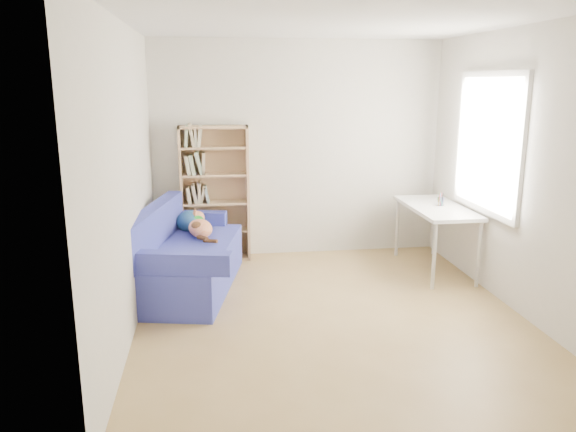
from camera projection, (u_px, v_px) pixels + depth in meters
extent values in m
plane|color=olive|center=(330.00, 315.00, 5.19)|extent=(4.00, 4.00, 0.00)
cube|color=silver|center=(298.00, 150.00, 6.82)|extent=(3.50, 0.04, 2.60)
cube|color=silver|center=(413.00, 238.00, 2.96)|extent=(3.50, 0.04, 2.60)
cube|color=silver|center=(127.00, 181.00, 4.66)|extent=(0.04, 4.00, 2.60)
cube|color=silver|center=(521.00, 172.00, 5.12)|extent=(0.04, 4.00, 2.60)
cube|color=white|center=(336.00, 20.00, 4.59)|extent=(3.50, 4.00, 0.04)
cube|color=white|center=(490.00, 143.00, 5.65)|extent=(0.01, 1.20, 1.30)
cube|color=navy|center=(189.00, 268.00, 5.82)|extent=(1.18, 1.91, 0.44)
cube|color=navy|center=(153.00, 228.00, 5.68)|extent=(0.51, 1.77, 0.43)
cube|color=navy|center=(190.00, 220.00, 6.53)|extent=(0.85, 0.32, 0.20)
cube|color=navy|center=(185.00, 263.00, 4.97)|extent=(0.85, 0.32, 0.20)
cube|color=navy|center=(190.00, 246.00, 5.77)|extent=(1.13, 1.76, 0.05)
ellipsoid|color=#295686|center=(191.00, 221.00, 6.34)|extent=(0.32, 0.36, 0.24)
ellipsoid|color=#C44416|center=(200.00, 228.00, 6.00)|extent=(0.32, 0.49, 0.18)
ellipsoid|color=silver|center=(207.00, 227.00, 6.13)|extent=(0.18, 0.21, 0.11)
ellipsoid|color=#361E0E|center=(197.00, 226.00, 5.93)|extent=(0.18, 0.25, 0.09)
sphere|color=#C44416|center=(203.00, 217.00, 6.30)|extent=(0.16, 0.16, 0.16)
cone|color=#C44416|center=(201.00, 210.00, 6.32)|extent=(0.07, 0.08, 0.08)
cone|color=#C44416|center=(200.00, 212.00, 6.24)|extent=(0.07, 0.08, 0.08)
cylinder|color=green|center=(202.00, 221.00, 6.23)|extent=(0.13, 0.06, 0.12)
cylinder|color=#361E0E|center=(198.00, 238.00, 5.76)|extent=(0.13, 0.17, 0.06)
cube|color=tan|center=(182.00, 195.00, 6.61)|extent=(0.03, 0.25, 1.61)
cube|color=tan|center=(248.00, 193.00, 6.71)|extent=(0.03, 0.25, 1.61)
cube|color=tan|center=(213.00, 127.00, 6.47)|extent=(0.81, 0.25, 0.03)
cube|color=tan|center=(217.00, 258.00, 6.84)|extent=(0.81, 0.25, 0.03)
cube|color=tan|center=(215.00, 192.00, 6.77)|extent=(0.81, 0.02, 1.61)
cube|color=white|center=(437.00, 208.00, 6.28)|extent=(0.59, 1.28, 0.04)
cylinder|color=silver|center=(435.00, 226.00, 6.97)|extent=(0.04, 0.04, 0.71)
cylinder|color=silver|center=(479.00, 255.00, 5.83)|extent=(0.04, 0.04, 0.71)
cylinder|color=silver|center=(397.00, 228.00, 6.90)|extent=(0.04, 0.04, 0.71)
cylinder|color=silver|center=(434.00, 256.00, 5.77)|extent=(0.04, 0.04, 0.71)
cylinder|color=white|center=(441.00, 202.00, 6.30)|extent=(0.08, 0.08, 0.09)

